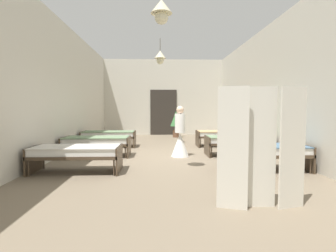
% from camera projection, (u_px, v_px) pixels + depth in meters
% --- Properties ---
extents(ground_plane, '(6.88, 13.23, 0.10)m').
position_uv_depth(ground_plane, '(168.00, 157.00, 7.72)').
color(ground_plane, '#7A6B56').
extents(room_shell, '(6.68, 12.83, 4.01)m').
position_uv_depth(room_shell, '(167.00, 91.00, 8.95)').
color(room_shell, beige).
rests_on(room_shell, ground).
extents(bed_left_row_0, '(1.90, 0.84, 0.57)m').
position_uv_depth(bed_left_row_0, '(77.00, 152.00, 5.71)').
color(bed_left_row_0, '#473828').
rests_on(bed_left_row_0, ground).
extents(bed_right_row_0, '(1.90, 0.84, 0.57)m').
position_uv_depth(bed_right_row_0, '(264.00, 151.00, 5.87)').
color(bed_right_row_0, '#473828').
rests_on(bed_right_row_0, ground).
extents(bed_left_row_1, '(1.90, 0.84, 0.57)m').
position_uv_depth(bed_left_row_1, '(97.00, 141.00, 7.60)').
color(bed_left_row_1, '#473828').
rests_on(bed_left_row_1, ground).
extents(bed_right_row_1, '(1.90, 0.84, 0.57)m').
position_uv_depth(bed_right_row_1, '(238.00, 141.00, 7.77)').
color(bed_right_row_1, '#473828').
rests_on(bed_right_row_1, ground).
extents(bed_left_row_2, '(1.90, 0.84, 0.57)m').
position_uv_depth(bed_left_row_2, '(109.00, 135.00, 9.50)').
color(bed_left_row_2, '#473828').
rests_on(bed_left_row_2, ground).
extents(bed_right_row_2, '(1.90, 0.84, 0.57)m').
position_uv_depth(bed_right_row_2, '(222.00, 134.00, 9.66)').
color(bed_right_row_2, '#473828').
rests_on(bed_right_row_2, ground).
extents(nurse_near_aisle, '(0.52, 0.52, 1.49)m').
position_uv_depth(nurse_near_aisle, '(180.00, 138.00, 7.57)').
color(nurse_near_aisle, white).
rests_on(nurse_near_aisle, ground).
extents(potted_plant, '(0.54, 0.54, 1.27)m').
position_uv_depth(potted_plant, '(176.00, 121.00, 12.68)').
color(potted_plant, brown).
rests_on(potted_plant, ground).
extents(privacy_screen, '(1.25, 0.16, 1.70)m').
position_uv_depth(privacy_screen, '(262.00, 148.00, 3.61)').
color(privacy_screen, silver).
rests_on(privacy_screen, ground).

